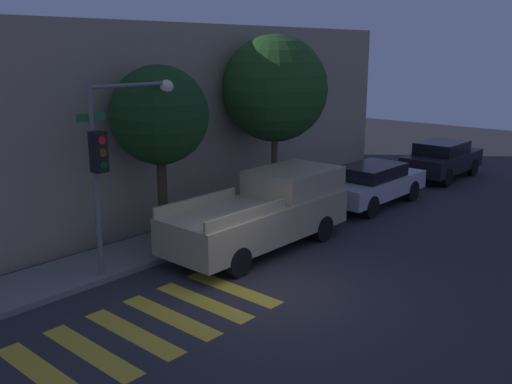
# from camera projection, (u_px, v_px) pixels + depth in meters

# --- Properties ---
(ground_plane) EXTENTS (60.00, 60.00, 0.00)m
(ground_plane) POSITION_uv_depth(u_px,v_px,m) (270.00, 294.00, 12.53)
(ground_plane) COLOR #2D2B30
(sidewalk) EXTENTS (26.00, 1.88, 0.14)m
(sidewalk) POSITION_uv_depth(u_px,v_px,m) (152.00, 248.00, 15.17)
(sidewalk) COLOR slate
(sidewalk) RESTS_ON ground
(building_row) EXTENTS (26.00, 6.00, 5.97)m
(building_row) POSITION_uv_depth(u_px,v_px,m) (57.00, 125.00, 17.25)
(building_row) COLOR gray
(building_row) RESTS_ON ground
(crosswalk) EXTENTS (5.94, 2.60, 0.00)m
(crosswalk) POSITION_uv_depth(u_px,v_px,m) (133.00, 333.00, 10.79)
(crosswalk) COLOR gold
(crosswalk) RESTS_ON ground
(traffic_light_pole) EXTENTS (2.68, 0.56, 4.58)m
(traffic_light_pole) POSITION_uv_depth(u_px,v_px,m) (116.00, 141.00, 12.85)
(traffic_light_pole) COLOR slate
(traffic_light_pole) RESTS_ON ground
(pickup_truck) EXTENTS (5.55, 2.03, 1.97)m
(pickup_truck) POSITION_uv_depth(u_px,v_px,m) (266.00, 211.00, 15.31)
(pickup_truck) COLOR tan
(pickup_truck) RESTS_ON ground
(sedan_near_corner) EXTENTS (4.53, 1.74, 1.42)m
(sedan_near_corner) POSITION_uv_depth(u_px,v_px,m) (373.00, 183.00, 19.45)
(sedan_near_corner) COLOR #B7BABF
(sedan_near_corner) RESTS_ON ground
(sedan_middle) EXTENTS (4.22, 1.82, 1.54)m
(sedan_middle) POSITION_uv_depth(u_px,v_px,m) (442.00, 159.00, 23.48)
(sedan_middle) COLOR black
(sedan_middle) RESTS_ON ground
(tree_near_corner) EXTENTS (2.60, 2.60, 4.85)m
(tree_near_corner) POSITION_uv_depth(u_px,v_px,m) (159.00, 116.00, 14.85)
(tree_near_corner) COLOR #42301E
(tree_near_corner) RESTS_ON ground
(tree_midblock) EXTENTS (3.39, 3.39, 5.69)m
(tree_midblock) POSITION_uv_depth(u_px,v_px,m) (275.00, 89.00, 18.17)
(tree_midblock) COLOR brown
(tree_midblock) RESTS_ON ground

